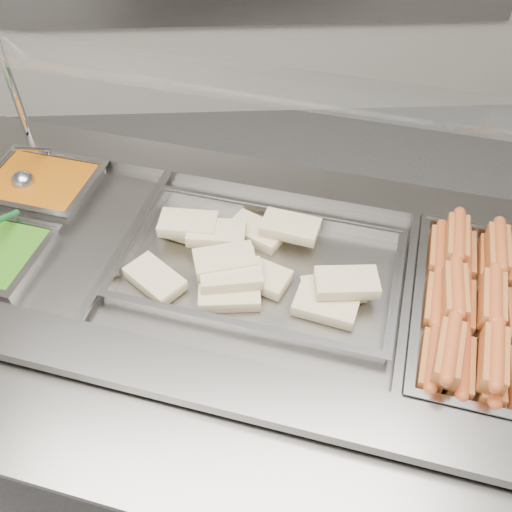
{
  "coord_description": "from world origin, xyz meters",
  "views": [
    {
      "loc": [
        -0.1,
        -0.74,
        2.05
      ],
      "look_at": [
        -0.05,
        0.29,
        0.96
      ],
      "focal_mm": 40.0,
      "sensor_mm": 36.0,
      "label": 1
    }
  ],
  "objects_px": {
    "pan_wraps": "(260,270)",
    "ladle": "(24,180)",
    "steam_counter": "(241,357)",
    "pan_hotdogs": "(486,320)",
    "sneeze_guard": "(260,86)"
  },
  "relations": [
    {
      "from": "pan_wraps",
      "to": "ladle",
      "type": "xyz_separation_m",
      "value": [
        -0.7,
        0.37,
        0.04
      ]
    },
    {
      "from": "steam_counter",
      "to": "pan_hotdogs",
      "type": "relative_size",
      "value": 3.26
    },
    {
      "from": "ladle",
      "to": "steam_counter",
      "type": "bearing_deg",
      "value": -28.53
    },
    {
      "from": "pan_wraps",
      "to": "steam_counter",
      "type": "bearing_deg",
      "value": 162.27
    },
    {
      "from": "steam_counter",
      "to": "pan_wraps",
      "type": "height_order",
      "value": "pan_wraps"
    },
    {
      "from": "steam_counter",
      "to": "pan_hotdogs",
      "type": "distance_m",
      "value": 0.78
    },
    {
      "from": "pan_hotdogs",
      "to": "ladle",
      "type": "height_order",
      "value": "ladle"
    },
    {
      "from": "pan_hotdogs",
      "to": "pan_wraps",
      "type": "distance_m",
      "value": 0.59
    },
    {
      "from": "sneeze_guard",
      "to": "ladle",
      "type": "xyz_separation_m",
      "value": [
        -0.71,
        0.13,
        -0.37
      ]
    },
    {
      "from": "sneeze_guard",
      "to": "pan_wraps",
      "type": "distance_m",
      "value": 0.47
    },
    {
      "from": "sneeze_guard",
      "to": "pan_wraps",
      "type": "height_order",
      "value": "sneeze_guard"
    },
    {
      "from": "pan_hotdogs",
      "to": "ladle",
      "type": "relative_size",
      "value": 3.38
    },
    {
      "from": "pan_hotdogs",
      "to": "ladle",
      "type": "xyz_separation_m",
      "value": [
        -1.27,
        0.55,
        0.05
      ]
    },
    {
      "from": "pan_wraps",
      "to": "ladle",
      "type": "bearing_deg",
      "value": 152.33
    },
    {
      "from": "steam_counter",
      "to": "pan_hotdogs",
      "type": "xyz_separation_m",
      "value": [
        0.62,
        -0.2,
        0.43
      ]
    }
  ]
}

